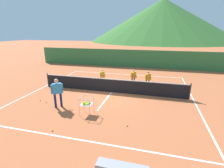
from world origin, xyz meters
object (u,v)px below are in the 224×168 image
tennis_net (111,85)px  tennis_ball_6 (75,91)px  instructor (57,90)px  student_0 (102,76)px  tennis_ball_0 (46,102)px  tennis_ball_3 (52,130)px  tennis_ball_2 (127,125)px  tennis_ball_5 (40,100)px  student_1 (133,76)px  ball_cart (86,103)px  student_2 (148,78)px  tennis_ball_1 (113,98)px

tennis_net → tennis_ball_6: tennis_net is taller
instructor → student_0: (1.16, 4.44, -0.21)m
tennis_ball_0 → tennis_ball_6: (0.78, 2.27, 0.00)m
tennis_ball_3 → tennis_ball_0: bearing=129.8°
tennis_ball_2 → tennis_net: bearing=114.0°
tennis_ball_5 → tennis_net: bearing=34.1°
student_1 → tennis_ball_6: student_1 is taller
instructor → ball_cart: size_ratio=1.84×
student_1 → tennis_ball_2: bearing=-84.8°
tennis_net → instructor: instructor is taller
student_1 → tennis_ball_3: size_ratio=19.46×
tennis_net → instructor: size_ratio=6.15×
instructor → ball_cart: (1.85, -0.36, -0.41)m
ball_cart → tennis_ball_6: 3.67m
instructor → student_1: 5.98m
student_2 → tennis_ball_6: (-4.90, -2.13, -0.72)m
ball_cart → tennis_ball_0: ball_cart is taller
instructor → student_0: instructor is taller
ball_cart → student_1: bearing=72.1°
student_1 → tennis_ball_1: size_ratio=19.46×
tennis_ball_1 → tennis_ball_2: size_ratio=1.00×
student_2 → tennis_net: bearing=-145.2°
tennis_ball_0 → tennis_ball_2: size_ratio=1.00×
student_0 → tennis_ball_1: size_ratio=19.06×
tennis_ball_6 → tennis_ball_2: bearing=-39.5°
ball_cart → tennis_ball_2: ball_cart is taller
student_0 → tennis_ball_3: bearing=-91.1°
tennis_ball_0 → tennis_ball_5: same height
instructor → student_1: instructor is taller
instructor → tennis_ball_2: 4.29m
student_0 → tennis_ball_5: size_ratio=19.06×
student_1 → student_0: bearing=-170.9°
tennis_net → instructor: bearing=-126.4°
tennis_ball_0 → tennis_ball_1: same height
tennis_ball_2 → tennis_ball_5: bearing=165.4°
instructor → student_1: (3.53, 4.82, -0.19)m
instructor → tennis_ball_0: bearing=163.5°
student_0 → tennis_ball_1: bearing=-58.7°
student_1 → student_2: student_1 is taller
tennis_ball_2 → tennis_ball_5: (-5.63, 1.47, 0.00)m
student_1 → tennis_ball_6: 4.48m
instructor → tennis_ball_1: instructor is taller
tennis_ball_0 → tennis_ball_3: size_ratio=1.00×
tennis_ball_3 → tennis_ball_5: 3.73m
student_2 → tennis_ball_1: (-1.98, -2.70, -0.72)m
tennis_net → tennis_ball_0: (-3.31, -2.75, -0.47)m
tennis_ball_0 → student_0: bearing=61.8°
tennis_net → student_1: size_ratio=7.67×
tennis_net → student_2: 2.90m
tennis_ball_1 → tennis_ball_5: same height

